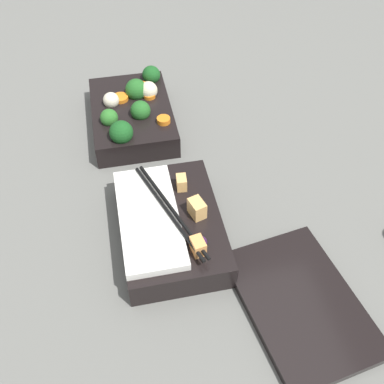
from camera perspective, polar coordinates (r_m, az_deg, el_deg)
The scene contains 4 objects.
ground_plane at distance 0.75m, azimuth -5.21°, elevation 2.25°, with size 3.00×3.00×0.00m, color slate.
bento_tray_vegetable at distance 0.84m, azimuth -7.57°, elevation 9.87°, with size 0.21×0.14×0.07m.
bento_tray_rice at distance 0.65m, azimuth -3.00°, elevation -4.18°, with size 0.21×0.14×0.07m.
bento_lid at distance 0.62m, azimuth 13.61°, elevation -13.49°, with size 0.21×0.14×0.01m, color black.
Camera 1 is at (0.54, -0.04, 0.53)m, focal length 42.00 mm.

